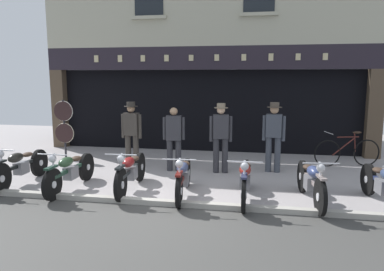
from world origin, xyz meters
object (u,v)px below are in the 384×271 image
motorcycle_right (311,181)px  motorcycle_center_right (245,179)px  motorcycle_far_left (21,166)px  assistant_far_right (274,133)px  motorcycle_center (183,176)px  tyre_sign_pole (64,123)px  salesman_right (221,135)px  motorcycle_left (70,170)px  salesman_left (132,131)px  motorcycle_center_left (131,171)px  leaning_bicycle (347,152)px  advert_board_near (257,97)px  shopkeeper_center (174,136)px  motorcycle_far_right (384,184)px

motorcycle_right → motorcycle_center_right: bearing=-3.9°
motorcycle_far_left → assistant_far_right: (5.53, 2.16, 0.56)m
motorcycle_center → tyre_sign_pole: tyre_sign_pole is taller
motorcycle_right → salesman_right: size_ratio=1.15×
motorcycle_left → assistant_far_right: 4.88m
motorcycle_far_left → salesman_left: bearing=-133.8°
motorcycle_center_left → leaning_bicycle: (4.97, 3.15, -0.04)m
motorcycle_left → leaning_bicycle: 7.08m
salesman_left → advert_board_near: 4.17m
motorcycle_center → tyre_sign_pole: bearing=-39.5°
motorcycle_far_left → tyre_sign_pole: (-0.48, 2.75, 0.61)m
motorcycle_center → motorcycle_right: motorcycle_right is taller
motorcycle_center_right → motorcycle_center_left: bearing=-4.6°
assistant_far_right → advert_board_near: size_ratio=1.93×
motorcycle_left → advert_board_near: advert_board_near is taller
shopkeeper_center → tyre_sign_pole: bearing=-22.2°
salesman_left → assistant_far_right: (3.68, 0.11, 0.02)m
salesman_right → advert_board_near: size_ratio=1.91×
tyre_sign_pole → motorcycle_far_right: bearing=-19.4°
motorcycle_center_right → salesman_right: bearing=-71.5°
motorcycle_right → tyre_sign_pole: (-6.65, 2.83, 0.61)m
tyre_sign_pole → motorcycle_left: bearing=-59.0°
motorcycle_left → motorcycle_center: motorcycle_left is taller
motorcycle_center → shopkeeper_center: 2.13m
motorcycle_center → leaning_bicycle: size_ratio=1.11×
motorcycle_far_right → salesman_right: (-3.22, 1.89, 0.54)m
motorcycle_left → motorcycle_right: bearing=-178.9°
salesman_left → assistant_far_right: size_ratio=0.99×
motorcycle_right → leaning_bicycle: (1.35, 3.25, -0.04)m
motorcycle_right → shopkeeper_center: shopkeeper_center is taller
motorcycle_center_right → salesman_left: bearing=-36.2°
motorcycle_far_left → salesman_right: salesman_right is taller
motorcycle_center_right → motorcycle_right: size_ratio=1.01×
tyre_sign_pole → advert_board_near: size_ratio=1.88×
motorcycle_center_right → motorcycle_left: bearing=-0.4°
motorcycle_center_right → assistant_far_right: size_ratio=1.15×
motorcycle_left → motorcycle_right: (4.90, 0.08, 0.01)m
motorcycle_right → motorcycle_far_right: (1.29, 0.03, -0.01)m
motorcycle_center_left → motorcycle_center_right: 2.39m
motorcycle_left → motorcycle_center_left: (1.28, 0.19, 0.01)m
motorcycle_far_right → salesman_right: size_ratio=1.14×
motorcycle_far_left → motorcycle_right: (6.17, -0.08, 0.00)m
salesman_left → shopkeeper_center: 1.23m
motorcycle_right → leaning_bicycle: leaning_bicycle is taller
motorcycle_center_left → motorcycle_center_right: (2.38, -0.16, -0.01)m
motorcycle_far_left → advert_board_near: size_ratio=2.27×
motorcycle_center → salesman_left: 2.93m
motorcycle_center_left → tyre_sign_pole: tyre_sign_pole is taller
motorcycle_left → shopkeeper_center: bearing=-131.9°
motorcycle_center_left → shopkeeper_center: shopkeeper_center is taller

